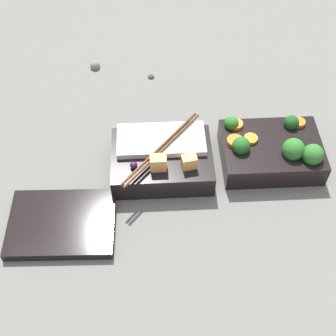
{
  "coord_description": "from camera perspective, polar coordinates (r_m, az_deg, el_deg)",
  "views": [
    {
      "loc": [
        0.14,
        0.58,
        0.71
      ],
      "look_at": [
        0.11,
        0.05,
        0.05
      ],
      "focal_mm": 50.0,
      "sensor_mm": 36.0,
      "label": 1
    }
  ],
  "objects": [
    {
      "name": "ground_plane",
      "position": [
        0.92,
        6.59,
        1.06
      ],
      "size": [
        3.0,
        3.0,
        0.0
      ],
      "primitive_type": "plane",
      "color": "slate"
    },
    {
      "name": "bento_tray_vegetable",
      "position": [
        0.91,
        12.57,
        2.08
      ],
      "size": [
        0.19,
        0.14,
        0.08
      ],
      "color": "black",
      "rests_on": "ground_plane"
    },
    {
      "name": "pebble_1",
      "position": [
        1.09,
        -2.09,
        11.13
      ],
      "size": [
        0.02,
        0.02,
        0.02
      ],
      "primitive_type": "sphere",
      "color": "#474442",
      "rests_on": "ground_plane"
    },
    {
      "name": "bento_tray_rice",
      "position": [
        0.88,
        -0.74,
        1.08
      ],
      "size": [
        0.19,
        0.17,
        0.08
      ],
      "color": "black",
      "rests_on": "ground_plane"
    },
    {
      "name": "pebble_0",
      "position": [
        1.12,
        -8.89,
        12.21
      ],
      "size": [
        0.02,
        0.02,
        0.02
      ],
      "primitive_type": "sphere",
      "color": "#7A6B5B",
      "rests_on": "ground_plane"
    },
    {
      "name": "bento_lid",
      "position": [
        0.84,
        -12.81,
        -6.62
      ],
      "size": [
        0.19,
        0.14,
        0.02
      ],
      "primitive_type": "cube",
      "rotation": [
        0.0,
        0.0,
        -0.03
      ],
      "color": "black",
      "rests_on": "ground_plane"
    }
  ]
}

